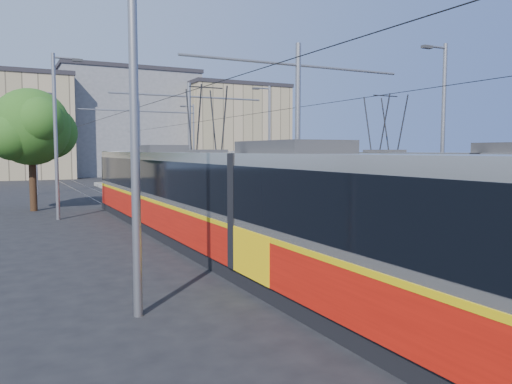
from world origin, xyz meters
TOP-DOWN VIEW (x-y plane):
  - ground at (0.00, 0.00)m, footprint 160.00×160.00m
  - platform at (0.00, 17.00)m, footprint 4.00×50.00m
  - tactile_strip_left at (-1.45, 17.00)m, footprint 0.70×50.00m
  - tactile_strip_right at (1.45, 17.00)m, footprint 0.70×50.00m
  - rails at (0.00, 17.00)m, footprint 8.71×70.00m
  - track_arrow at (-3.60, -3.00)m, footprint 1.20×5.00m
  - tram_left at (-3.60, 8.09)m, footprint 2.43×28.20m
  - tram_right at (3.60, 7.34)m, footprint 2.43×31.32m
  - catenary at (0.00, 14.15)m, footprint 9.20×70.00m
  - street_lamps at (-0.00, 21.00)m, footprint 15.18×38.22m
  - shelter at (-0.16, 16.38)m, footprint 0.68×0.99m
  - tree at (-8.08, 22.58)m, footprint 4.66×4.31m
  - building_centre at (6.00, 64.00)m, footprint 18.36×14.28m
  - building_right at (20.00, 58.00)m, footprint 14.28×10.20m

SIDE VIEW (x-z plane):
  - ground at x=0.00m, z-range 0.00..0.00m
  - track_arrow at x=-3.60m, z-range 0.00..0.01m
  - rails at x=0.00m, z-range 0.00..0.03m
  - platform at x=0.00m, z-range 0.00..0.30m
  - tactile_strip_left at x=-1.45m, z-range 0.30..0.31m
  - tactile_strip_right at x=1.45m, z-range 0.30..0.31m
  - shelter at x=-0.16m, z-range 0.35..2.42m
  - tram_left at x=-3.60m, z-range -1.04..4.46m
  - tram_right at x=3.60m, z-range -0.89..4.61m
  - street_lamps at x=0.00m, z-range 0.18..8.18m
  - catenary at x=0.00m, z-range 1.02..8.02m
  - tree at x=-8.08m, z-range 1.19..7.97m
  - building_right at x=20.00m, z-range 0.01..12.72m
  - building_centre at x=6.00m, z-range 0.01..14.42m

